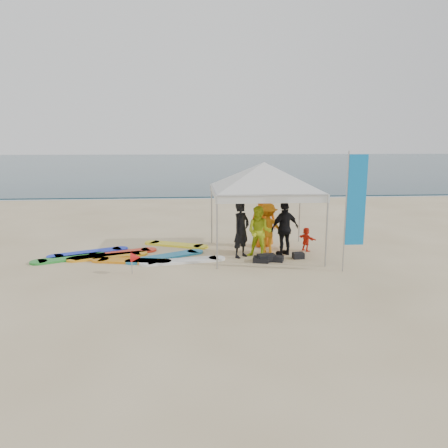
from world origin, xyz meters
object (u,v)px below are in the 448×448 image
object	(u,v)px
person_seated	(306,239)
canopy_tent	(264,162)
marker_pennant	(136,258)
person_black_a	(241,230)
person_yellow	(259,232)
person_black_b	(285,228)
surfboard_spread	(131,255)
person_orange_b	(264,220)
feather_flag	(355,202)
person_orange_a	(268,228)

from	to	relation	value
person_seated	canopy_tent	distance (m)	3.12
person_seated	marker_pennant	distance (m)	6.06
person_black_a	marker_pennant	xyz separation A→B (m)	(-3.27, -1.62, -0.43)
person_yellow	person_black_b	xyz separation A→B (m)	(0.89, 0.23, 0.06)
person_black_b	marker_pennant	distance (m)	5.10
person_black_b	surfboard_spread	xyz separation A→B (m)	(-5.18, 0.18, -0.88)
canopy_tent	marker_pennant	bearing A→B (deg)	-153.70
person_orange_b	marker_pennant	world-z (taller)	person_orange_b
surfboard_spread	person_black_a	bearing A→B (deg)	-5.37
person_yellow	person_orange_b	distance (m)	1.53
person_yellow	canopy_tent	bearing A→B (deg)	87.15
person_orange_b	surfboard_spread	world-z (taller)	person_orange_b
person_yellow	person_orange_b	world-z (taller)	person_orange_b
person_yellow	person_black_b	bearing A→B (deg)	35.49
feather_flag	marker_pennant	xyz separation A→B (m)	(-6.36, 0.21, -1.59)
person_orange_b	surfboard_spread	xyz separation A→B (m)	(-4.67, -1.07, -0.93)
person_seated	surfboard_spread	size ratio (longest dim) A/B	0.14
person_black_a	person_orange_a	world-z (taller)	person_black_a
person_orange_b	feather_flag	xyz separation A→B (m)	(2.11, -3.24, 1.12)
canopy_tent	surfboard_spread	xyz separation A→B (m)	(-4.48, -0.04, -3.07)
surfboard_spread	person_orange_b	bearing A→B (deg)	12.86
person_black_b	person_orange_b	xyz separation A→B (m)	(-0.51, 1.25, 0.05)
marker_pennant	surfboard_spread	distance (m)	2.06
person_yellow	feather_flag	xyz separation A→B (m)	(2.50, -1.77, 1.23)
person_orange_a	person_orange_b	world-z (taller)	person_orange_b
person_yellow	person_seated	xyz separation A→B (m)	(1.77, 0.70, -0.44)
person_black_a	feather_flag	size ratio (longest dim) A/B	0.52
person_orange_b	person_orange_a	bearing A→B (deg)	90.38
marker_pennant	person_yellow	bearing A→B (deg)	22.01
feather_flag	person_orange_a	bearing A→B (deg)	131.27
person_orange_b	person_seated	world-z (taller)	person_orange_b
person_black_a	person_seated	xyz separation A→B (m)	(2.36, 0.63, -0.51)
person_black_b	feather_flag	distance (m)	2.82
person_orange_a	surfboard_spread	world-z (taller)	person_orange_a
person_black_a	person_orange_b	world-z (taller)	person_orange_b
canopy_tent	person_orange_a	bearing A→B (deg)	41.82
person_orange_a	person_orange_b	xyz separation A→B (m)	(-0.01, 0.85, 0.11)
person_orange_b	person_yellow	bearing A→B (deg)	74.93
person_black_a	person_orange_a	bearing A→B (deg)	-15.01
person_yellow	canopy_tent	xyz separation A→B (m)	(0.20, 0.45, 2.25)
person_yellow	surfboard_spread	xyz separation A→B (m)	(-4.28, 0.41, -0.82)
canopy_tent	surfboard_spread	bearing A→B (deg)	-179.51
canopy_tent	feather_flag	size ratio (longest dim) A/B	1.33
person_seated	feather_flag	size ratio (longest dim) A/B	0.24
person_seated	feather_flag	world-z (taller)	feather_flag
person_seated	surfboard_spread	world-z (taller)	person_seated
person_black_b	feather_flag	world-z (taller)	feather_flag
person_orange_a	marker_pennant	world-z (taller)	person_orange_a
person_yellow	marker_pennant	world-z (taller)	person_yellow
person_orange_a	surfboard_spread	xyz separation A→B (m)	(-4.68, -0.22, -0.82)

